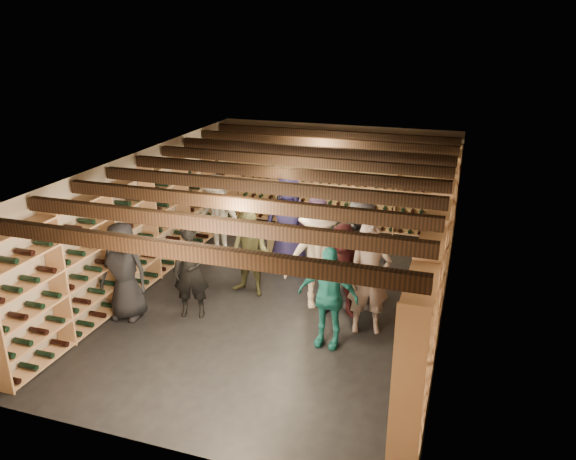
# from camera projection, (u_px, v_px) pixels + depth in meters

# --- Properties ---
(ground) EXTENTS (8.00, 8.00, 0.00)m
(ground) POSITION_uv_depth(u_px,v_px,m) (282.00, 296.00, 9.96)
(ground) COLOR black
(ground) RESTS_ON ground
(walls) EXTENTS (5.52, 8.02, 2.40)m
(walls) POSITION_uv_depth(u_px,v_px,m) (282.00, 233.00, 9.54)
(walls) COLOR tan
(walls) RESTS_ON ground
(ceiling) EXTENTS (5.50, 8.00, 0.01)m
(ceiling) POSITION_uv_depth(u_px,v_px,m) (282.00, 164.00, 9.12)
(ceiling) COLOR beige
(ceiling) RESTS_ON walls
(ceiling_joists) EXTENTS (5.40, 7.12, 0.18)m
(ceiling_joists) POSITION_uv_depth(u_px,v_px,m) (282.00, 173.00, 9.17)
(ceiling_joists) COLOR black
(ceiling_joists) RESTS_ON ground
(wine_rack_left) EXTENTS (0.32, 7.50, 2.15)m
(wine_rack_left) POSITION_uv_depth(u_px,v_px,m) (150.00, 224.00, 10.34)
(wine_rack_left) COLOR tan
(wine_rack_left) RESTS_ON ground
(wine_rack_right) EXTENTS (0.32, 7.50, 2.15)m
(wine_rack_right) POSITION_uv_depth(u_px,v_px,m) (436.00, 259.00, 8.83)
(wine_rack_right) COLOR tan
(wine_rack_right) RESTS_ON ground
(wine_rack_back) EXTENTS (4.70, 0.30, 2.15)m
(wine_rack_back) POSITION_uv_depth(u_px,v_px,m) (335.00, 183.00, 12.99)
(wine_rack_back) COLOR tan
(wine_rack_back) RESTS_ON ground
(crate_stack_left) EXTENTS (0.56, 0.44, 0.51)m
(crate_stack_left) POSITION_uv_depth(u_px,v_px,m) (280.00, 243.00, 11.67)
(crate_stack_left) COLOR tan
(crate_stack_left) RESTS_ON ground
(crate_stack_right) EXTENTS (0.56, 0.44, 0.34)m
(crate_stack_right) POSITION_uv_depth(u_px,v_px,m) (346.00, 247.00, 11.72)
(crate_stack_right) COLOR tan
(crate_stack_right) RESTS_ON ground
(crate_loose) EXTENTS (0.57, 0.45, 0.17)m
(crate_loose) POSITION_uv_depth(u_px,v_px,m) (354.00, 258.00, 11.36)
(crate_loose) COLOR tan
(crate_loose) RESTS_ON ground
(person_0) EXTENTS (0.83, 0.57, 1.64)m
(person_0) POSITION_uv_depth(u_px,v_px,m) (124.00, 271.00, 9.00)
(person_0) COLOR black
(person_0) RESTS_ON ground
(person_1) EXTENTS (0.67, 0.53, 1.61)m
(person_1) POSITION_uv_depth(u_px,v_px,m) (191.00, 271.00, 9.06)
(person_1) COLOR black
(person_1) RESTS_ON ground
(person_2) EXTENTS (0.83, 0.70, 1.54)m
(person_2) POSITION_uv_depth(u_px,v_px,m) (250.00, 254.00, 9.81)
(person_2) COLOR brown
(person_2) RESTS_ON ground
(person_3) EXTENTS (1.33, 1.09, 1.79)m
(person_3) POSITION_uv_depth(u_px,v_px,m) (318.00, 258.00, 9.32)
(person_3) COLOR beige
(person_3) RESTS_ON ground
(person_4) EXTENTS (0.94, 0.43, 1.58)m
(person_4) POSITION_uv_depth(u_px,v_px,m) (328.00, 297.00, 8.23)
(person_4) COLOR #1D7975
(person_4) RESTS_ON ground
(person_6) EXTENTS (1.02, 0.75, 1.90)m
(person_6) POSITION_uv_depth(u_px,v_px,m) (289.00, 222.00, 10.81)
(person_6) COLOR #1F1B46
(person_6) RESTS_ON ground
(person_7) EXTENTS (0.75, 0.61, 1.79)m
(person_7) POSITION_uv_depth(u_px,v_px,m) (369.00, 279.00, 8.56)
(person_7) COLOR gray
(person_7) RESTS_ON ground
(person_8) EXTENTS (0.81, 0.64, 1.61)m
(person_8) POSITION_uv_depth(u_px,v_px,m) (344.00, 272.00, 9.00)
(person_8) COLOR #421619
(person_8) RESTS_ON ground
(person_9) EXTENTS (1.21, 0.81, 1.74)m
(person_9) POSITION_uv_depth(u_px,v_px,m) (217.00, 217.00, 11.35)
(person_9) COLOR #AEABA0
(person_9) RESTS_ON ground
(person_10) EXTENTS (1.07, 0.73, 1.70)m
(person_10) POSITION_uv_depth(u_px,v_px,m) (353.00, 233.00, 10.53)
(person_10) COLOR #264D3C
(person_10) RESTS_ON ground
(person_11) EXTENTS (1.47, 0.95, 1.51)m
(person_11) POSITION_uv_depth(u_px,v_px,m) (316.00, 234.00, 10.77)
(person_11) COLOR slate
(person_11) RESTS_ON ground
(person_12) EXTENTS (1.00, 0.72, 1.91)m
(person_12) POSITION_uv_depth(u_px,v_px,m) (360.00, 253.00, 9.38)
(person_12) COLOR #333338
(person_12) RESTS_ON ground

